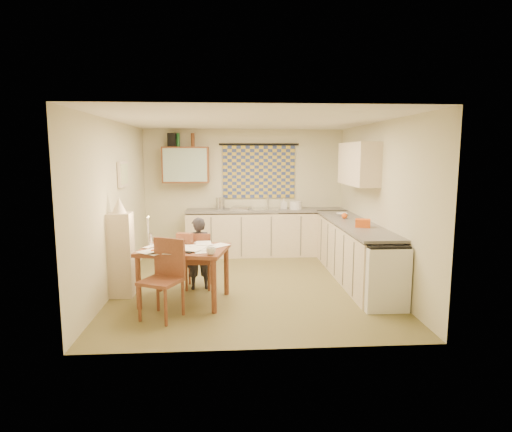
{
  "coord_description": "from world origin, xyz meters",
  "views": [
    {
      "loc": [
        -0.32,
        -6.44,
        2.02
      ],
      "look_at": [
        0.11,
        0.2,
        1.05
      ],
      "focal_mm": 30.0,
      "sensor_mm": 36.0,
      "label": 1
    }
  ],
  "objects": [
    {
      "name": "eyeglasses",
      "position": [
        -0.86,
        -1.02,
        0.76
      ],
      "size": [
        0.14,
        0.1,
        0.02
      ],
      "primitive_type": "cube",
      "rotation": [
        0.0,
        0.0,
        -0.46
      ],
      "color": "black",
      "rests_on": "dining_table"
    },
    {
      "name": "counter_back",
      "position": [
        0.5,
        1.95,
        0.45
      ],
      "size": [
        3.3,
        0.62,
        0.92
      ],
      "color": "beige",
      "rests_on": "floor"
    },
    {
      "name": "wall_cabinet_glass",
      "position": [
        -1.15,
        1.91,
        1.8
      ],
      "size": [
        0.84,
        0.02,
        0.64
      ],
      "primitive_type": "cube",
      "color": "#99B2A5",
      "rests_on": "wall_back"
    },
    {
      "name": "candle",
      "position": [
        -1.44,
        -0.53,
        1.04
      ],
      "size": [
        0.02,
        0.02,
        0.22
      ],
      "primitive_type": "cylinder",
      "rotation": [
        0.0,
        0.0,
        -0.02
      ],
      "color": "white",
      "rests_on": "dining_table"
    },
    {
      "name": "sink",
      "position": [
        0.42,
        1.95,
        0.88
      ],
      "size": [
        0.63,
        0.55,
        0.1
      ],
      "primitive_type": "cube",
      "rotation": [
        0.0,
        0.0,
        -0.21
      ],
      "color": "silver",
      "rests_on": "counter_back"
    },
    {
      "name": "chair_far",
      "position": [
        -0.78,
        -0.14,
        0.27
      ],
      "size": [
        0.41,
        0.41,
        0.87
      ],
      "rotation": [
        0.0,
        0.0,
        3.09
      ],
      "color": "brown",
      "rests_on": "floor"
    },
    {
      "name": "letter_rack",
      "position": [
        -0.94,
        -0.47,
        0.83
      ],
      "size": [
        0.24,
        0.16,
        0.16
      ],
      "primitive_type": "cube",
      "rotation": [
        0.0,
        0.0,
        -0.32
      ],
      "color": "brown",
      "rests_on": "dining_table"
    },
    {
      "name": "wall_left",
      "position": [
        -2.01,
        0.0,
        1.25
      ],
      "size": [
        0.02,
        4.5,
        2.5
      ],
      "primitive_type": "cube",
      "color": "beige",
      "rests_on": "floor"
    },
    {
      "name": "wall_right",
      "position": [
        2.01,
        0.0,
        1.25
      ],
      "size": [
        0.02,
        4.5,
        2.5
      ],
      "primitive_type": "cube",
      "color": "beige",
      "rests_on": "floor"
    },
    {
      "name": "tap",
      "position": [
        0.48,
        2.13,
        1.06
      ],
      "size": [
        0.04,
        0.04,
        0.28
      ],
      "primitive_type": "cylinder",
      "rotation": [
        0.0,
        0.0,
        0.26
      ],
      "color": "silver",
      "rests_on": "counter_back"
    },
    {
      "name": "shelf_stand",
      "position": [
        -1.84,
        -0.43,
        0.6
      ],
      "size": [
        0.32,
        0.3,
        1.2
      ],
      "primitive_type": "cube",
      "color": "beige",
      "rests_on": "floor"
    },
    {
      "name": "window_blind",
      "position": [
        0.3,
        2.22,
        1.65
      ],
      "size": [
        1.45,
        0.03,
        1.05
      ],
      "primitive_type": "cube",
      "color": "navy",
      "rests_on": "wall_back"
    },
    {
      "name": "orange_box",
      "position": [
        -1.26,
        -0.96,
        0.77
      ],
      "size": [
        0.13,
        0.1,
        0.04
      ],
      "primitive_type": "cube",
      "rotation": [
        0.0,
        0.0,
        -0.19
      ],
      "color": "#E95B15",
      "rests_on": "dining_table"
    },
    {
      "name": "curtain_rod",
      "position": [
        0.3,
        2.2,
        2.2
      ],
      "size": [
        1.6,
        0.04,
        0.04
      ],
      "primitive_type": "cylinder",
      "rotation": [
        0.0,
        1.57,
        0.0
      ],
      "color": "black",
      "rests_on": "wall_back"
    },
    {
      "name": "dish_rack",
      "position": [
        -0.07,
        1.95,
        0.95
      ],
      "size": [
        0.42,
        0.39,
        0.06
      ],
      "primitive_type": "cube",
      "rotation": [
        0.0,
        0.0,
        -0.31
      ],
      "color": "silver",
      "rests_on": "counter_back"
    },
    {
      "name": "kettle",
      "position": [
        -0.48,
        1.95,
        1.04
      ],
      "size": [
        0.23,
        0.23,
        0.24
      ],
      "primitive_type": "cylinder",
      "rotation": [
        0.0,
        0.0,
        0.31
      ],
      "color": "silver",
      "rests_on": "counter_back"
    },
    {
      "name": "chair_near",
      "position": [
        -1.15,
        -1.3,
        0.3
      ],
      "size": [
        0.59,
        0.59,
        0.97
      ],
      "rotation": [
        0.0,
        0.0,
        -0.46
      ],
      "color": "brown",
      "rests_on": "floor"
    },
    {
      "name": "soap_bottle",
      "position": [
        0.78,
        2.0,
        1.03
      ],
      "size": [
        0.17,
        0.17,
        0.21
      ],
      "primitive_type": "imported",
      "rotation": [
        0.0,
        0.0,
        0.4
      ],
      "color": "white",
      "rests_on": "counter_back"
    },
    {
      "name": "bowl",
      "position": [
        1.7,
        1.0,
        0.94
      ],
      "size": [
        0.25,
        0.25,
        0.05
      ],
      "primitive_type": "imported",
      "rotation": [
        0.0,
        0.0,
        -0.15
      ],
      "color": "white",
      "rests_on": "counter_right"
    },
    {
      "name": "bottle_brown",
      "position": [
        -1.0,
        2.08,
        2.28
      ],
      "size": [
        0.08,
        0.08,
        0.26
      ],
      "primitive_type": "cylinder",
      "rotation": [
        0.0,
        0.0,
        0.08
      ],
      "color": "#5C2F17",
      "rests_on": "wall_cabinet"
    },
    {
      "name": "ceiling",
      "position": [
        0.0,
        0.0,
        2.51
      ],
      "size": [
        4.0,
        4.5,
        0.02
      ],
      "primitive_type": "cube",
      "color": "white",
      "rests_on": "floor"
    },
    {
      "name": "framed_print",
      "position": [
        -1.97,
        0.4,
        1.7
      ],
      "size": [
        0.04,
        0.5,
        0.4
      ],
      "primitive_type": "cube",
      "color": "beige",
      "rests_on": "wall_left"
    },
    {
      "name": "lampshade",
      "position": [
        -1.84,
        -0.43,
        1.31
      ],
      "size": [
        0.2,
        0.2,
        0.22
      ],
      "primitive_type": "cone",
      "color": "beige",
      "rests_on": "shelf_stand"
    },
    {
      "name": "person",
      "position": [
        -0.77,
        -0.18,
        0.54
      ],
      "size": [
        0.46,
        0.36,
        1.09
      ],
      "primitive_type": "imported",
      "rotation": [
        0.0,
        0.0,
        3.27
      ],
      "color": "black",
      "rests_on": "floor"
    },
    {
      "name": "candle_flame",
      "position": [
        -1.42,
        -0.57,
        1.16
      ],
      "size": [
        0.02,
        0.02,
        0.02
      ],
      "primitive_type": "sphere",
      "color": "#FFCC66",
      "rests_on": "dining_table"
    },
    {
      "name": "wall_back",
      "position": [
        0.0,
        2.26,
        1.25
      ],
      "size": [
        4.0,
        0.02,
        2.5
      ],
      "primitive_type": "cube",
      "color": "beige",
      "rests_on": "floor"
    },
    {
      "name": "candle_holder",
      "position": [
        -1.41,
        -0.55,
        0.84
      ],
      "size": [
        0.07,
        0.07,
        0.18
      ],
      "primitive_type": "cylinder",
      "rotation": [
        0.0,
        0.0,
        -0.19
      ],
      "color": "silver",
      "rests_on": "dining_table"
    },
    {
      "name": "wall_front",
      "position": [
        0.0,
        -2.26,
        1.25
      ],
      "size": [
        4.0,
        0.02,
        2.5
      ],
      "primitive_type": "cube",
      "color": "beige",
      "rests_on": "floor"
    },
    {
      "name": "counter_right",
      "position": [
        1.7,
        0.24,
        0.45
      ],
      "size": [
        0.62,
        2.95,
        0.92
      ],
      "color": "beige",
      "rests_on": "floor"
    },
    {
      "name": "mug",
      "position": [
        -0.55,
        -1.13,
        0.8
      ],
      "size": [
        0.22,
        0.22,
        0.1
      ],
      "primitive_type": "imported",
      "rotation": [
        0.0,
        0.0,
        -0.45
      ],
      "color": "white",
      "rests_on": "dining_table"
    },
    {
      "name": "stove",
      "position": [
        1.7,
        -1.09,
        0.43
      ],
      "size": [
        0.56,
        0.56,
        0.87
      ],
      "color": "white",
      "rests_on": "floor"
    },
    {
      "name": "magazine",
      "position": [
        -1.4,
        -0.88,
        0.76
      ],
      "size": [
        0.32,
        0.36,
        0.02
      ],
      "primitive_type": "imported",
      "rotation": [
        0.0,
        0.0,
        -0.26
      ],
      "color": "maroon",
      "rests_on": "dining_table"
    },
    {
      "name": "papers",
      "position": [
        -0.9,
        -0.74,
        0.76
      ],
      "size": [
        1.23,
        0.87,
        0.03
      ],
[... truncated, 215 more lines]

